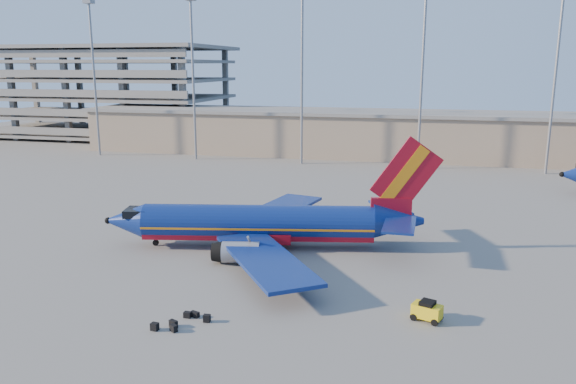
# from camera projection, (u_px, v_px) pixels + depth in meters

# --- Properties ---
(ground) EXTENTS (220.00, 220.00, 0.00)m
(ground) POSITION_uv_depth(u_px,v_px,m) (248.00, 244.00, 54.40)
(ground) COLOR slate
(ground) RESTS_ON ground
(terminal_building) EXTENTS (122.00, 16.00, 8.50)m
(terminal_building) POSITION_uv_depth(u_px,v_px,m) (393.00, 134.00, 105.99)
(terminal_building) COLOR gray
(terminal_building) RESTS_ON ground
(parking_garage) EXTENTS (62.00, 32.00, 21.40)m
(parking_garage) POSITION_uv_depth(u_px,v_px,m) (99.00, 87.00, 136.53)
(parking_garage) COLOR slate
(parking_garage) RESTS_ON ground
(light_mast_row) EXTENTS (101.60, 1.60, 28.65)m
(light_mast_row) POSITION_uv_depth(u_px,v_px,m) (361.00, 62.00, 92.89)
(light_mast_row) COLOR gray
(light_mast_row) RESTS_ON ground
(aircraft_main) EXTENTS (31.30, 29.81, 10.70)m
(aircraft_main) POSITION_uv_depth(u_px,v_px,m) (266.00, 224.00, 52.96)
(aircraft_main) COLOR navy
(aircraft_main) RESTS_ON ground
(baggage_tug) EXTENTS (2.23, 1.77, 1.40)m
(baggage_tug) POSITION_uv_depth(u_px,v_px,m) (427.00, 310.00, 37.91)
(baggage_tug) COLOR yellow
(baggage_tug) RESTS_ON ground
(luggage_pile) EXTENTS (3.36, 2.92, 0.52)m
(luggage_pile) POSITION_uv_depth(u_px,v_px,m) (181.00, 321.00, 37.44)
(luggage_pile) COLOR black
(luggage_pile) RESTS_ON ground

